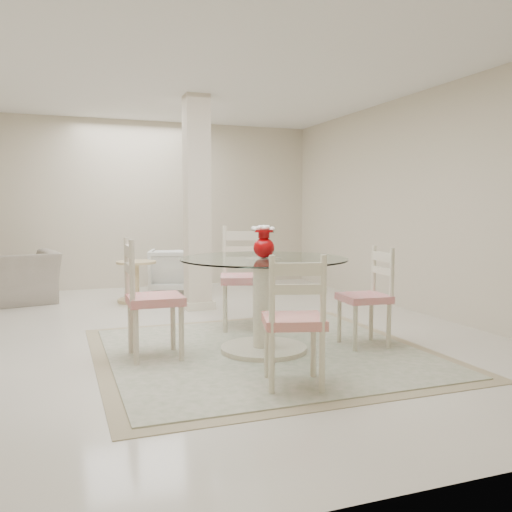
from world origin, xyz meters
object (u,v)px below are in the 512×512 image
object	(u,v)px
dining_chair_east	(371,289)
dining_chair_west	(146,290)
dining_table	(264,305)
dining_chair_south	(295,311)
dining_chair_north	(243,269)
side_table	(137,283)
column	(197,203)
recliner_taupe	(13,278)
armchair_white	(174,271)
red_vase	(264,242)

from	to	relation	value
dining_chair_east	dining_chair_west	size ratio (longest dim) A/B	0.90
dining_table	dining_chair_east	distance (m)	1.02
dining_chair_east	dining_chair_south	size ratio (longest dim) A/B	0.96
dining_table	dining_chair_north	world-z (taller)	dining_chair_north
dining_chair_west	dining_chair_south	world-z (taller)	dining_chair_west
side_table	column	bearing A→B (deg)	-47.64
recliner_taupe	side_table	size ratio (longest dim) A/B	1.92
dining_chair_east	dining_chair_north	xyz separation A→B (m)	(-0.85, 1.15, 0.10)
dining_chair_west	dining_chair_south	size ratio (longest dim) A/B	1.07
dining_chair_east	recliner_taupe	distance (m)	4.90
column	armchair_white	size ratio (longest dim) A/B	3.64
column	dining_table	bearing A→B (deg)	-89.51
column	dining_chair_south	distance (m)	3.42
column	dining_chair_east	xyz separation A→B (m)	(1.03, -2.46, -0.81)
column	red_vase	xyz separation A→B (m)	(0.02, -2.32, -0.36)
column	side_table	xyz separation A→B (m)	(-0.68, 0.74, -1.09)
dining_chair_east	dining_chair_south	bearing A→B (deg)	-48.92
dining_chair_east	side_table	size ratio (longest dim) A/B	1.81
dining_chair_south	side_table	distance (m)	4.12
column	dining_chair_west	size ratio (longest dim) A/B	2.37
red_vase	dining_table	bearing A→B (deg)	-95.71
dining_table	dining_chair_north	bearing A→B (deg)	81.25
dining_chair_east	dining_chair_north	size ratio (longest dim) A/B	0.85
armchair_white	dining_table	bearing A→B (deg)	105.83
dining_chair_west	side_table	distance (m)	2.97
red_vase	armchair_white	world-z (taller)	red_vase
dining_chair_south	dining_chair_west	bearing A→B (deg)	-36.73
dining_table	dining_chair_north	size ratio (longest dim) A/B	1.22
dining_table	red_vase	size ratio (longest dim) A/B	5.13
dining_chair_west	dining_chair_south	distance (m)	1.43
dining_chair_north	dining_chair_west	xyz separation A→B (m)	(-1.17, -0.88, -0.04)
recliner_taupe	column	bearing A→B (deg)	139.86
red_vase	dining_chair_west	world-z (taller)	dining_chair_west
dining_chair_east	dining_chair_south	world-z (taller)	dining_chair_south
dining_chair_east	dining_chair_west	xyz separation A→B (m)	(-2.02, 0.27, 0.06)
armchair_white	dining_chair_north	bearing A→B (deg)	109.35
column	side_table	bearing A→B (deg)	132.36
dining_chair_north	dining_chair_south	distance (m)	2.05
recliner_taupe	armchair_white	size ratio (longest dim) A/B	1.46
dining_chair_north	dining_chair_south	bearing A→B (deg)	-81.76
dining_chair_north	side_table	bearing A→B (deg)	129.53
column	recliner_taupe	world-z (taller)	column
dining_chair_west	column	bearing A→B (deg)	-23.79
recliner_taupe	side_table	bearing A→B (deg)	152.14
dining_table	armchair_white	world-z (taller)	dining_table
dining_chair_north	armchair_white	bearing A→B (deg)	111.03
dining_chair_north	red_vase	bearing A→B (deg)	-81.83
recliner_taupe	dining_chair_south	bearing A→B (deg)	102.54
column	armchair_white	xyz separation A→B (m)	(-0.02, 1.41, -1.01)
dining_chair_south	armchair_white	world-z (taller)	dining_chair_south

